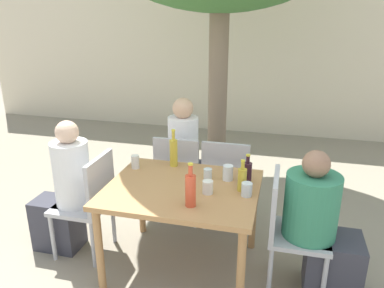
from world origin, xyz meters
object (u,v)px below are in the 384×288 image
object	(u,v)px
person_seated_0	(65,195)
person_seated_2	(186,162)
oil_cruet_1	(174,152)
drinking_glass_4	(208,174)
patio_chair_2	(179,173)
drinking_glass_3	(228,173)
soda_bottle_0	(191,190)
patio_chair_1	(288,225)
drinking_glass_2	(135,162)
patio_chair_3	(226,178)
drinking_glass_1	(247,189)
patio_chair_0	(90,199)
drinking_glass_0	(208,187)
person_seated_1	(321,231)
dining_table_front	(183,197)
oil_cruet_2	(242,179)
wine_bottle_3	(247,172)

from	to	relation	value
person_seated_0	person_seated_2	world-z (taller)	person_seated_2
oil_cruet_1	drinking_glass_4	bearing A→B (deg)	-28.17
person_seated_2	oil_cruet_1	world-z (taller)	person_seated_2
patio_chair_2	drinking_glass_3	xyz separation A→B (m)	(0.56, -0.50, 0.28)
soda_bottle_0	person_seated_2	bearing A→B (deg)	106.93
soda_bottle_0	drinking_glass_3	distance (m)	0.53
patio_chair_1	person_seated_2	distance (m)	1.42
person_seated_0	person_seated_2	bearing A→B (deg)	139.02
drinking_glass_2	drinking_glass_3	size ratio (longest dim) A/B	0.94
patio_chair_3	drinking_glass_1	xyz separation A→B (m)	(0.27, -0.74, 0.27)
oil_cruet_1	drinking_glass_2	size ratio (longest dim) A/B	2.86
patio_chair_0	soda_bottle_0	world-z (taller)	soda_bottle_0
drinking_glass_0	person_seated_1	bearing A→B (deg)	4.09
drinking_glass_0	patio_chair_2	bearing A→B (deg)	120.19
patio_chair_3	dining_table_front	bearing A→B (deg)	71.74
person_seated_1	oil_cruet_2	size ratio (longest dim) A/B	4.55
person_seated_0	oil_cruet_1	xyz separation A→B (m)	(0.87, 0.38, 0.34)
wine_bottle_3	drinking_glass_3	xyz separation A→B (m)	(-0.16, 0.02, -0.03)
person_seated_1	drinking_glass_3	xyz separation A→B (m)	(-0.74, 0.21, 0.30)
person_seated_2	oil_cruet_1	xyz separation A→B (m)	(0.05, -0.57, 0.32)
oil_cruet_1	drinking_glass_2	xyz separation A→B (m)	(-0.31, -0.13, -0.07)
wine_bottle_3	drinking_glass_4	xyz separation A→B (m)	(-0.32, 0.01, -0.05)
dining_table_front	wine_bottle_3	bearing A→B (deg)	21.47
patio_chair_2	person_seated_1	bearing A→B (deg)	151.11
patio_chair_0	drinking_glass_2	distance (m)	0.50
patio_chair_1	wine_bottle_3	bearing A→B (deg)	61.15
drinking_glass_1	patio_chair_1	bearing A→B (deg)	4.98
patio_chair_2	drinking_glass_2	xyz separation A→B (m)	(-0.26, -0.46, 0.28)
drinking_glass_0	wine_bottle_3	bearing A→B (deg)	43.26
patio_chair_2	person_seated_0	distance (m)	1.09
patio_chair_2	person_seated_1	size ratio (longest dim) A/B	0.81
dining_table_front	soda_bottle_0	distance (m)	0.38
wine_bottle_3	drinking_glass_1	world-z (taller)	wine_bottle_3
soda_bottle_0	wine_bottle_3	size ratio (longest dim) A/B	1.32
patio_chair_3	drinking_glass_1	size ratio (longest dim) A/B	9.00
patio_chair_2	soda_bottle_0	world-z (taller)	soda_bottle_0
soda_bottle_0	oil_cruet_1	bearing A→B (deg)	116.25
person_seated_2	drinking_glass_4	world-z (taller)	person_seated_2
oil_cruet_1	drinking_glass_0	distance (m)	0.61
drinking_glass_3	patio_chair_0	bearing A→B (deg)	-169.51
drinking_glass_3	soda_bottle_0	bearing A→B (deg)	-110.62
dining_table_front	oil_cruet_1	world-z (taller)	oil_cruet_1
drinking_glass_1	soda_bottle_0	bearing A→B (deg)	-145.53
patio_chair_1	oil_cruet_2	bearing A→B (deg)	82.26
patio_chair_2	drinking_glass_2	bearing A→B (deg)	60.73
dining_table_front	drinking_glass_4	bearing A→B (deg)	51.32
person_seated_2	drinking_glass_2	world-z (taller)	person_seated_2
dining_table_front	drinking_glass_4	size ratio (longest dim) A/B	14.02
patio_chair_0	drinking_glass_0	bearing A→B (deg)	86.67
person_seated_0	drinking_glass_2	size ratio (longest dim) A/B	10.32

